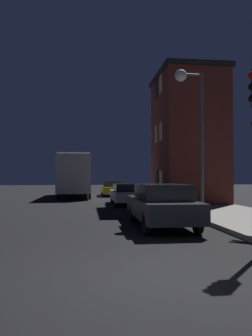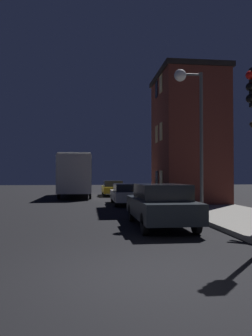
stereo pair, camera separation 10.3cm
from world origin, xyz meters
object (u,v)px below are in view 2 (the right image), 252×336
streetlamp (190,107)px  car_mid_lane (127,194)px  bus (76,172)px  car_near_lane (160,204)px  car_far_lane (113,188)px

streetlamp → car_mid_lane: size_ratio=1.29×
bus → car_mid_lane: size_ratio=1.92×
car_near_lane → car_mid_lane: bearing=90.7°
car_mid_lane → car_near_lane: bearing=-89.3°
car_near_lane → car_mid_lane: size_ratio=1.00×
car_mid_lane → car_far_lane: 9.12m
bus → car_near_lane: (3.55, -17.07, -1.30)m
bus → car_far_lane: bus is taller
car_near_lane → car_mid_lane: (-0.11, 9.00, -0.11)m
car_near_lane → car_far_lane: car_near_lane is taller
car_near_lane → car_far_lane: size_ratio=0.99×
streetlamp → car_far_lane: (-2.08, 16.11, -3.97)m
streetlamp → car_mid_lane: bearing=104.8°
streetlamp → car_near_lane: bearing=-130.9°
car_mid_lane → car_far_lane: bearing=91.5°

